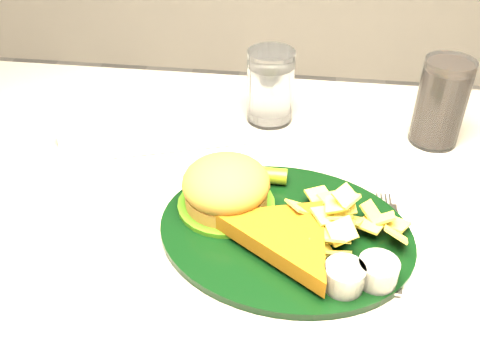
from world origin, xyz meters
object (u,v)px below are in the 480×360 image
(cola_glass, at_px, (441,102))
(fork_napkin, at_px, (390,250))
(dinner_plate, at_px, (286,213))
(water_glass, at_px, (270,87))

(cola_glass, xyz_separation_m, fork_napkin, (-0.09, -0.28, -0.06))
(cola_glass, bearing_deg, dinner_plate, -130.62)
(cola_glass, relative_size, fork_napkin, 0.86)
(dinner_plate, relative_size, fork_napkin, 2.02)
(cola_glass, height_order, fork_napkin, cola_glass)
(dinner_plate, distance_m, water_glass, 0.30)
(fork_napkin, bearing_deg, dinner_plate, 171.19)
(water_glass, relative_size, fork_napkin, 0.76)
(dinner_plate, relative_size, water_glass, 2.64)
(cola_glass, bearing_deg, water_glass, 172.83)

